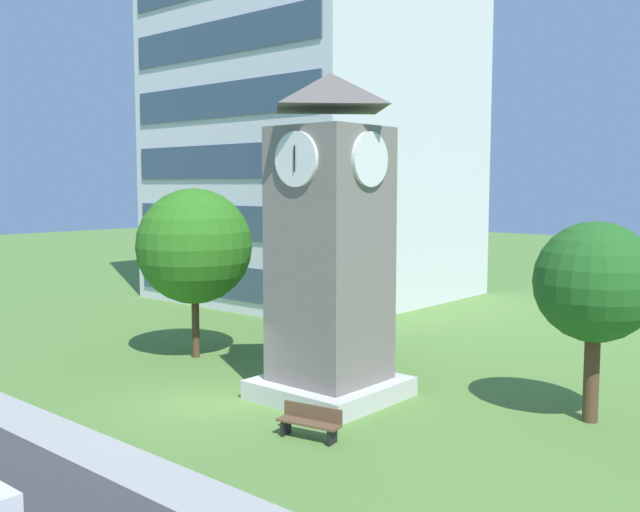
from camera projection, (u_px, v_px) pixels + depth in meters
ground_plane at (204, 403)px, 22.35m from camera, size 160.00×160.00×0.00m
kerb_strip at (74, 441)px, 19.01m from camera, size 120.00×1.60×0.01m
office_building at (316, 57)px, 42.91m from camera, size 15.33×15.25×28.80m
clock_tower at (330, 256)px, 22.49m from camera, size 4.03×4.03×10.20m
park_bench at (310, 422)px, 19.14m from camera, size 1.86×0.81×0.88m
tree_by_building at (595, 283)px, 20.18m from camera, size 3.43×3.43×5.77m
tree_near_tower at (333, 258)px, 27.78m from camera, size 3.63×3.63×5.81m
tree_streetside at (194, 246)px, 27.85m from camera, size 4.50×4.50×6.66m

